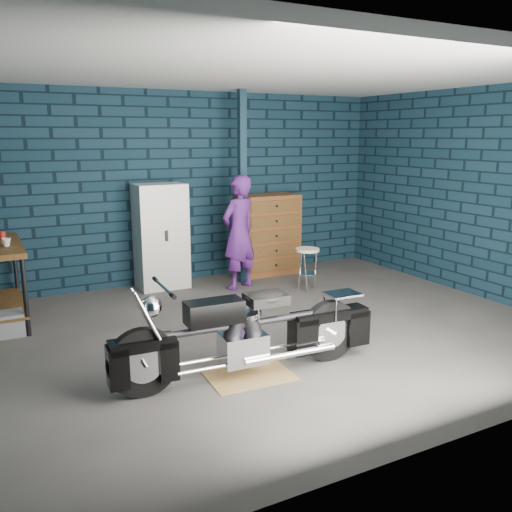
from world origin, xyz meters
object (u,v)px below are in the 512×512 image
Objects in this scene: motorcycle at (249,326)px; shop_stool at (307,269)px; person at (239,233)px; locker at (161,236)px; storage_bin at (4,325)px; tool_chest at (268,235)px.

motorcycle reaches higher than shop_stool.
person is 1.06m from shop_stool.
locker is (-0.93, 0.54, -0.06)m from person.
tool_chest reaches higher than storage_bin.
tool_chest is at bearing 91.25° from shop_stool.
motorcycle is at bearing -121.61° from tool_chest.
storage_bin is 2.42m from locker.
person reaches higher than motorcycle.
tool_chest is at bearing 15.46° from storage_bin.
person reaches higher than shop_stool.
tool_chest is at bearing -164.92° from person.
locker is at bearing 88.87° from motorcycle.
person is 3.14m from storage_bin.
tool_chest is (0.76, 0.54, -0.18)m from person.
shop_stool reaches higher than storage_bin.
person is (1.17, 2.58, 0.32)m from motorcycle.
motorcycle is 2.84m from shop_stool.
motorcycle is 3.67m from tool_chest.
tool_chest is (1.69, 0.00, -0.12)m from locker.
tool_chest is 1.11m from shop_stool.
person reaches higher than tool_chest.
locker is at bearing 26.55° from storage_bin.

